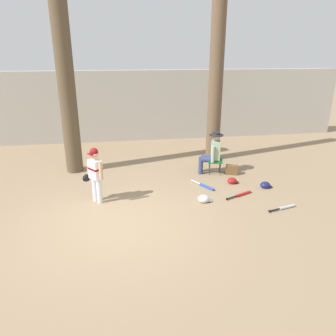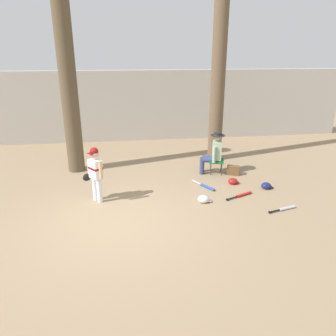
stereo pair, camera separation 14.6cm
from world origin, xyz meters
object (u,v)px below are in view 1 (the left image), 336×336
tree_near_player (67,95)px  batting_helmet_navy (265,185)px  bat_blue_youth (205,186)px  bat_red_barrel (242,194)px  tree_behind_spectator (216,80)px  batting_helmet_white (204,199)px  batting_helmet_red (232,181)px  bat_aluminum_silver (285,207)px  handbag_beside_stool (232,170)px  young_ballplayer (95,172)px  folding_stool (215,161)px  seated_spectator (212,152)px

tree_near_player → batting_helmet_navy: 5.77m
bat_blue_youth → bat_red_barrel: size_ratio=0.97×
tree_behind_spectator → bat_blue_youth: size_ratio=7.68×
tree_near_player → batting_helmet_white: size_ratio=16.18×
batting_helmet_red → batting_helmet_navy: size_ratio=0.97×
bat_aluminum_silver → batting_helmet_navy: batting_helmet_navy is taller
bat_red_barrel → batting_helmet_navy: bearing=24.8°
handbag_beside_stool → bat_red_barrel: handbag_beside_stool is taller
batting_helmet_white → batting_helmet_navy: batting_helmet_white is taller
bat_aluminum_silver → bat_red_barrel: 1.07m
bat_blue_youth → batting_helmet_navy: size_ratio=2.38×
batting_helmet_white → bat_aluminum_silver: bearing=-20.3°
young_ballplayer → bat_red_barrel: 3.54m
folding_stool → batting_helmet_white: 1.97m
bat_aluminum_silver → bat_blue_youth: 2.04m
tree_behind_spectator → seated_spectator: tree_behind_spectator is taller
handbag_beside_stool → bat_aluminum_silver: (0.44, -2.24, -0.10)m
tree_behind_spectator → batting_helmet_white: bearing=-109.9°
seated_spectator → bat_aluminum_silver: bearing=-67.8°
tree_near_player → seated_spectator: size_ratio=4.22×
young_ballplayer → seated_spectator: young_ballplayer is taller
folding_stool → bat_blue_youth: folding_stool is taller
young_ballplayer → batting_helmet_red: young_ballplayer is taller
bat_red_barrel → batting_helmet_red: batting_helmet_red is taller
folding_stool → batting_helmet_white: bearing=-114.3°
seated_spectator → bat_blue_youth: (-0.44, -0.98, -0.61)m
batting_helmet_red → batting_helmet_navy: batting_helmet_navy is taller
young_ballplayer → batting_helmet_white: young_ballplayer is taller
tree_behind_spectator → bat_blue_youth: 3.44m
batting_helmet_red → batting_helmet_white: 1.42m
bat_blue_youth → batting_helmet_white: 0.86m
young_ballplayer → tree_behind_spectator: bearing=36.5°
folding_stool → batting_helmet_navy: (0.98, -1.23, -0.29)m
folding_stool → bat_blue_youth: 1.15m
batting_helmet_white → batting_helmet_navy: 1.86m
young_ballplayer → bat_blue_youth: young_ballplayer is taller
tree_near_player → bat_blue_youth: 4.44m
batting_helmet_white → tree_near_player: bearing=140.5°
bat_aluminum_silver → bat_blue_youth: same height
young_ballplayer → bat_aluminum_silver: 4.35m
young_ballplayer → bat_red_barrel: (3.46, -0.24, -0.71)m
tree_behind_spectator → batting_helmet_red: 3.21m
young_ballplayer → bat_blue_youth: bearing=8.2°
batting_helmet_red → bat_red_barrel: bearing=-92.4°
tree_near_player → bat_aluminum_silver: 6.24m
bat_red_barrel → batting_helmet_red: 0.78m
seated_spectator → batting_helmet_white: (-0.71, -1.80, -0.56)m
seated_spectator → batting_helmet_navy: bearing=-49.6°
bat_blue_youth → batting_helmet_navy: (1.52, -0.27, 0.04)m
bat_red_barrel → tree_behind_spectator: bearing=87.9°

